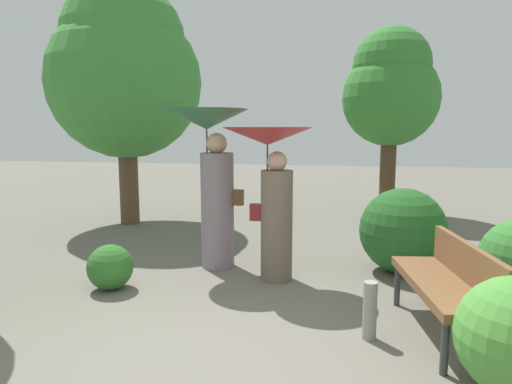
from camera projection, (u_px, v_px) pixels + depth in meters
ground_plane at (189, 357)px, 3.60m from camera, size 40.00×40.00×0.00m
person_left at (212, 164)px, 5.83m from camera, size 1.08×1.08×2.06m
person_right at (272, 177)px, 5.31m from camera, size 1.06×1.06×1.83m
park_bench at (448, 279)px, 3.92m from camera, size 0.69×1.55×0.83m
tree_near_right at (391, 89)px, 9.35m from camera, size 1.99×1.99×3.91m
tree_mid_left at (125, 70)px, 8.38m from camera, size 2.84×2.84×4.54m
bush_path_left at (403, 231)px, 5.68m from camera, size 1.08×1.08×1.08m
bush_behind_bench at (110, 267)px, 5.11m from camera, size 0.52×0.52×0.52m
path_marker_post at (370, 311)px, 3.88m from camera, size 0.12×0.12×0.51m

